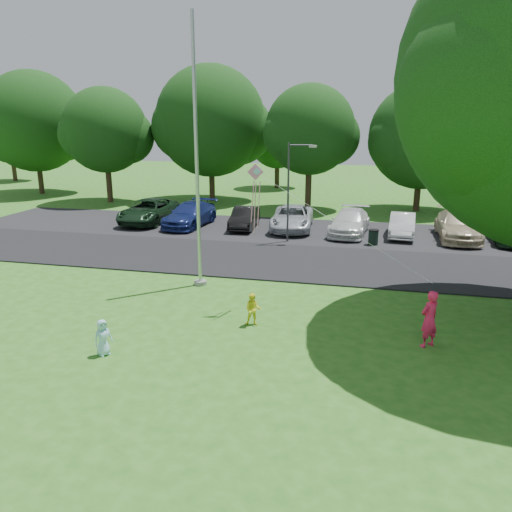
% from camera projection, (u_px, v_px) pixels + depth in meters
% --- Properties ---
extents(ground, '(120.00, 120.00, 0.00)m').
position_uv_depth(ground, '(258.00, 348.00, 14.32)').
color(ground, '#2B681B').
rests_on(ground, ground).
extents(park_road, '(60.00, 6.00, 0.06)m').
position_uv_depth(park_road, '(302.00, 262.00, 22.76)').
color(park_road, black).
rests_on(park_road, ground).
extents(parking_strip, '(42.00, 7.00, 0.06)m').
position_uv_depth(parking_strip, '(318.00, 232.00, 28.86)').
color(parking_strip, black).
rests_on(parking_strip, ground).
extents(flagpole, '(0.50, 0.50, 10.00)m').
position_uv_depth(flagpole, '(197.00, 179.00, 18.68)').
color(flagpole, '#B7BABF').
rests_on(flagpole, ground).
extents(street_lamp, '(1.45, 0.45, 5.19)m').
position_uv_depth(street_lamp, '(292.00, 184.00, 25.71)').
color(street_lamp, '#3F3F44').
rests_on(street_lamp, ground).
extents(trash_can, '(0.54, 0.54, 0.85)m').
position_uv_depth(trash_can, '(373.00, 238.00, 25.72)').
color(trash_can, black).
rests_on(trash_can, ground).
extents(tree_row, '(64.35, 11.94, 10.88)m').
position_uv_depth(tree_row, '(357.00, 128.00, 35.19)').
color(tree_row, '#332316').
rests_on(tree_row, ground).
extents(horizon_trees, '(77.46, 7.20, 7.02)m').
position_uv_depth(horizon_trees, '(389.00, 143.00, 44.08)').
color(horizon_trees, '#332316').
rests_on(horizon_trees, ground).
extents(parked_cars, '(23.23, 5.53, 1.48)m').
position_uv_depth(parked_cars, '(314.00, 219.00, 28.68)').
color(parked_cars, black).
rests_on(parked_cars, ground).
extents(woman, '(0.73, 0.71, 1.69)m').
position_uv_depth(woman, '(429.00, 319.00, 14.20)').
color(woman, '#FF2157').
rests_on(woman, ground).
extents(child_yellow, '(0.57, 0.47, 1.06)m').
position_uv_depth(child_yellow, '(253.00, 310.00, 15.75)').
color(child_yellow, '#FFF628').
rests_on(child_yellow, ground).
extents(child_blue, '(0.56, 0.61, 1.04)m').
position_uv_depth(child_blue, '(103.00, 337.00, 13.76)').
color(child_blue, '#A6E7FF').
rests_on(child_blue, ground).
extents(kite, '(5.79, 2.05, 3.05)m').
position_uv_depth(kite, '(260.00, 188.00, 16.14)').
color(kite, pink).
rests_on(kite, ground).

